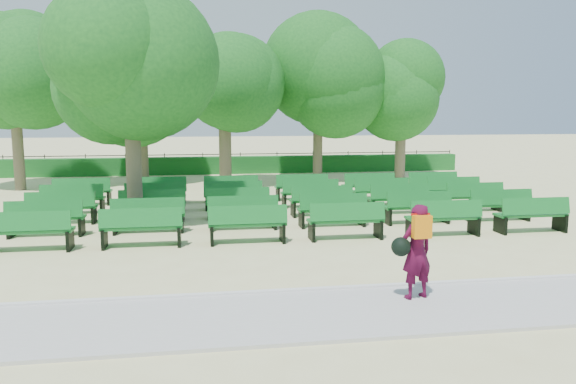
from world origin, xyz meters
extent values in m
plane|color=beige|center=(0.00, 0.00, 0.00)|extent=(120.00, 120.00, 0.00)
cube|color=#B2B1AD|center=(0.00, -7.40, 0.03)|extent=(30.00, 2.20, 0.06)
cube|color=silver|center=(0.00, -6.25, 0.05)|extent=(30.00, 0.12, 0.10)
cube|color=#185E20|center=(0.00, 14.00, 0.45)|extent=(26.00, 0.70, 0.90)
cube|color=#126924|center=(1.19, 1.20, 0.49)|extent=(1.96, 0.62, 0.06)
cube|color=#126924|center=(1.19, 0.98, 0.75)|extent=(1.95, 0.23, 0.45)
cylinder|color=brown|center=(-3.07, 0.53, 1.57)|extent=(0.44, 0.44, 3.14)
ellipsoid|color=#1B621D|center=(-3.07, 0.53, 4.30)|extent=(4.24, 4.24, 3.82)
imported|color=#430924|center=(2.39, -6.95, 0.88)|extent=(0.68, 0.54, 1.64)
cube|color=orange|center=(2.39, -7.14, 1.35)|extent=(0.31, 0.15, 0.38)
sphere|color=black|center=(2.08, -7.01, 0.99)|extent=(0.33, 0.33, 0.33)
camera|label=1|loc=(-1.28, -15.82, 3.24)|focal=35.00mm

